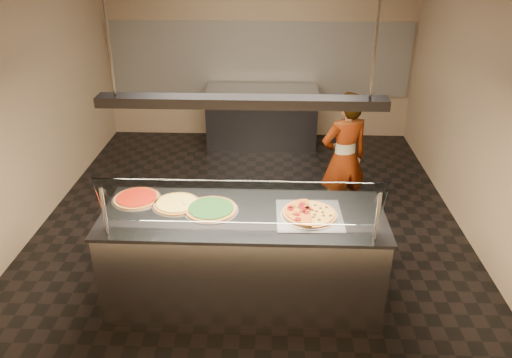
{
  "coord_description": "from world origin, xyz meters",
  "views": [
    {
      "loc": [
        0.27,
        -5.11,
        3.15
      ],
      "look_at": [
        0.1,
        -0.82,
        1.02
      ],
      "focal_mm": 35.0,
      "sensor_mm": 36.0,
      "label": 1
    }
  ],
  "objects_px": {
    "pizza_cheese": "(177,203)",
    "perforated_tray": "(309,215)",
    "serving_counter": "(244,257)",
    "half_pizza_sausage": "(323,213)",
    "pizza_tomato": "(137,198)",
    "heat_lamp_housing": "(242,102)",
    "pizza_spinach": "(211,209)",
    "sneeze_guard": "(240,203)",
    "half_pizza_pepperoni": "(296,212)",
    "prep_table": "(262,117)",
    "pizza_spatula": "(189,203)",
    "worker": "(344,159)"
  },
  "relations": [
    {
      "from": "half_pizza_sausage",
      "to": "pizza_spinach",
      "type": "height_order",
      "value": "half_pizza_sausage"
    },
    {
      "from": "serving_counter",
      "to": "prep_table",
      "type": "distance_m",
      "value": 3.88
    },
    {
      "from": "worker",
      "to": "heat_lamp_housing",
      "type": "distance_m",
      "value": 2.18
    },
    {
      "from": "sneeze_guard",
      "to": "pizza_tomato",
      "type": "distance_m",
      "value": 1.18
    },
    {
      "from": "perforated_tray",
      "to": "half_pizza_pepperoni",
      "type": "relative_size",
      "value": 1.22
    },
    {
      "from": "perforated_tray",
      "to": "pizza_spatula",
      "type": "xyz_separation_m",
      "value": [
        -1.08,
        0.13,
        0.02
      ]
    },
    {
      "from": "pizza_tomato",
      "to": "pizza_spatula",
      "type": "xyz_separation_m",
      "value": [
        0.5,
        -0.11,
        0.01
      ]
    },
    {
      "from": "half_pizza_pepperoni",
      "to": "heat_lamp_housing",
      "type": "distance_m",
      "value": 1.09
    },
    {
      "from": "half_pizza_sausage",
      "to": "perforated_tray",
      "type": "bearing_deg",
      "value": -179.94
    },
    {
      "from": "serving_counter",
      "to": "worker",
      "type": "bearing_deg",
      "value": 54.57
    },
    {
      "from": "half_pizza_sausage",
      "to": "prep_table",
      "type": "distance_m",
      "value": 3.98
    },
    {
      "from": "half_pizza_sausage",
      "to": "pizza_tomato",
      "type": "bearing_deg",
      "value": 172.03
    },
    {
      "from": "serving_counter",
      "to": "heat_lamp_housing",
      "type": "bearing_deg",
      "value": 0.0
    },
    {
      "from": "perforated_tray",
      "to": "worker",
      "type": "height_order",
      "value": "worker"
    },
    {
      "from": "pizza_tomato",
      "to": "prep_table",
      "type": "distance_m",
      "value": 3.84
    },
    {
      "from": "sneeze_guard",
      "to": "half_pizza_pepperoni",
      "type": "relative_size",
      "value": 4.75
    },
    {
      "from": "pizza_spinach",
      "to": "prep_table",
      "type": "height_order",
      "value": "pizza_spinach"
    },
    {
      "from": "sneeze_guard",
      "to": "pizza_cheese",
      "type": "relative_size",
      "value": 5.03
    },
    {
      "from": "sneeze_guard",
      "to": "pizza_spatula",
      "type": "relative_size",
      "value": 9.74
    },
    {
      "from": "sneeze_guard",
      "to": "half_pizza_pepperoni",
      "type": "xyz_separation_m",
      "value": [
        0.47,
        0.33,
        -0.26
      ]
    },
    {
      "from": "perforated_tray",
      "to": "serving_counter",
      "type": "bearing_deg",
      "value": 178.21
    },
    {
      "from": "pizza_spinach",
      "to": "pizza_spatula",
      "type": "bearing_deg",
      "value": 161.54
    },
    {
      "from": "sneeze_guard",
      "to": "perforated_tray",
      "type": "distance_m",
      "value": 0.73
    },
    {
      "from": "half_pizza_pepperoni",
      "to": "pizza_tomato",
      "type": "bearing_deg",
      "value": 170.82
    },
    {
      "from": "serving_counter",
      "to": "heat_lamp_housing",
      "type": "xyz_separation_m",
      "value": [
        0.0,
        0.0,
        1.48
      ]
    },
    {
      "from": "serving_counter",
      "to": "half_pizza_sausage",
      "type": "distance_m",
      "value": 0.85
    },
    {
      "from": "half_pizza_pepperoni",
      "to": "half_pizza_sausage",
      "type": "bearing_deg",
      "value": -0.1
    },
    {
      "from": "heat_lamp_housing",
      "to": "pizza_spinach",
      "type": "bearing_deg",
      "value": 171.48
    },
    {
      "from": "half_pizza_sausage",
      "to": "pizza_spatula",
      "type": "xyz_separation_m",
      "value": [
        -1.19,
        0.13,
        0.0
      ]
    },
    {
      "from": "serving_counter",
      "to": "half_pizza_sausage",
      "type": "relative_size",
      "value": 5.25
    },
    {
      "from": "pizza_spinach",
      "to": "sneeze_guard",
      "type": "bearing_deg",
      "value": -53.3
    },
    {
      "from": "sneeze_guard",
      "to": "worker",
      "type": "distance_m",
      "value": 2.18
    },
    {
      "from": "perforated_tray",
      "to": "half_pizza_pepperoni",
      "type": "height_order",
      "value": "half_pizza_pepperoni"
    },
    {
      "from": "half_pizza_pepperoni",
      "to": "heat_lamp_housing",
      "type": "bearing_deg",
      "value": 177.84
    },
    {
      "from": "pizza_spinach",
      "to": "pizza_tomato",
      "type": "height_order",
      "value": "pizza_spinach"
    },
    {
      "from": "worker",
      "to": "pizza_spinach",
      "type": "bearing_deg",
      "value": 25.49
    },
    {
      "from": "pizza_cheese",
      "to": "perforated_tray",
      "type": "bearing_deg",
      "value": -7.23
    },
    {
      "from": "perforated_tray",
      "to": "pizza_spatula",
      "type": "distance_m",
      "value": 1.09
    },
    {
      "from": "serving_counter",
      "to": "perforated_tray",
      "type": "distance_m",
      "value": 0.75
    },
    {
      "from": "perforated_tray",
      "to": "pizza_cheese",
      "type": "bearing_deg",
      "value": 172.77
    },
    {
      "from": "half_pizza_sausage",
      "to": "pizza_tomato",
      "type": "distance_m",
      "value": 1.71
    },
    {
      "from": "heat_lamp_housing",
      "to": "pizza_spatula",
      "type": "bearing_deg",
      "value": 167.19
    },
    {
      "from": "pizza_tomato",
      "to": "pizza_spatula",
      "type": "height_order",
      "value": "pizza_spatula"
    },
    {
      "from": "perforated_tray",
      "to": "half_pizza_sausage",
      "type": "bearing_deg",
      "value": 0.06
    },
    {
      "from": "half_pizza_pepperoni",
      "to": "perforated_tray",
      "type": "bearing_deg",
      "value": -0.26
    },
    {
      "from": "pizza_cheese",
      "to": "pizza_spinach",
      "type": "bearing_deg",
      "value": -15.55
    },
    {
      "from": "serving_counter",
      "to": "sneeze_guard",
      "type": "relative_size",
      "value": 1.11
    },
    {
      "from": "serving_counter",
      "to": "pizza_spinach",
      "type": "relative_size",
      "value": 5.1
    },
    {
      "from": "half_pizza_pepperoni",
      "to": "pizza_cheese",
      "type": "height_order",
      "value": "half_pizza_pepperoni"
    },
    {
      "from": "half_pizza_pepperoni",
      "to": "heat_lamp_housing",
      "type": "xyz_separation_m",
      "value": [
        -0.47,
        0.02,
        0.99
      ]
    }
  ]
}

